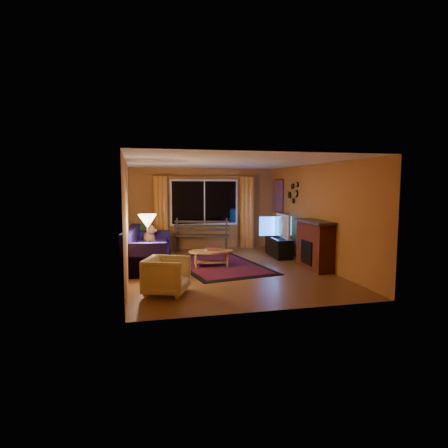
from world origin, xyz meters
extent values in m
cube|color=brown|center=(0.00, 0.00, -0.01)|extent=(4.50, 6.00, 0.02)
cube|color=white|center=(0.00, 0.00, 2.51)|extent=(4.50, 6.00, 0.02)
cube|color=#B57032|center=(0.00, 3.01, 1.25)|extent=(4.50, 0.02, 2.50)
cube|color=#B57032|center=(-2.26, 0.00, 1.25)|extent=(0.02, 6.00, 2.50)
cube|color=#B57032|center=(2.26, 0.00, 1.25)|extent=(0.02, 6.00, 2.50)
cube|color=black|center=(0.00, 2.94, 1.45)|extent=(2.00, 0.02, 1.30)
cylinder|color=#BF8C3F|center=(0.00, 2.90, 2.25)|extent=(3.20, 0.03, 0.03)
cylinder|color=orange|center=(-1.35, 2.88, 1.12)|extent=(0.36, 0.36, 2.24)
cylinder|color=orange|center=(1.35, 2.88, 1.12)|extent=(0.36, 0.36, 2.24)
cube|color=#2F2A22|center=(-0.20, 2.41, 0.25)|extent=(1.73, 0.92, 0.50)
imported|color=#235B1E|center=(-2.00, 2.51, 0.44)|extent=(0.49, 0.49, 0.87)
cube|color=#140D3E|center=(-1.80, 0.73, 0.47)|extent=(1.26, 2.43, 0.94)
imported|color=beige|center=(-1.54, -1.70, 0.38)|extent=(0.91, 0.93, 0.76)
cylinder|color=#BF8C3F|center=(-1.83, -0.25, 0.67)|extent=(0.30, 0.30, 1.34)
cube|color=maroon|center=(-0.09, 0.48, 0.01)|extent=(2.40, 3.30, 0.02)
cylinder|color=#B28746|center=(-0.31, 0.38, 0.20)|extent=(1.19, 1.19, 0.40)
cube|color=black|center=(1.79, 1.26, 0.26)|extent=(0.50, 1.28, 0.52)
imported|color=black|center=(1.79, 1.26, 0.85)|extent=(0.25, 1.16, 0.66)
cube|color=maroon|center=(2.05, -0.40, 0.55)|extent=(0.40, 1.20, 1.10)
cube|color=#D14E31|center=(2.22, 2.45, 1.65)|extent=(0.04, 0.76, 0.96)
camera|label=1|loc=(-2.05, -8.44, 1.99)|focal=30.00mm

